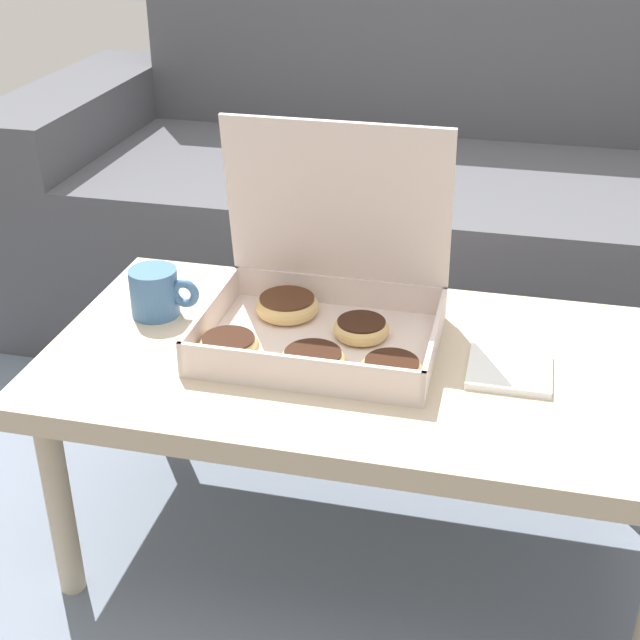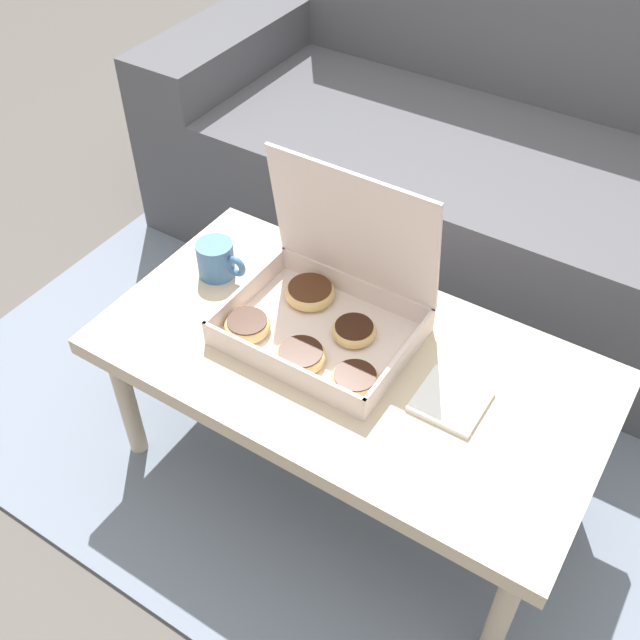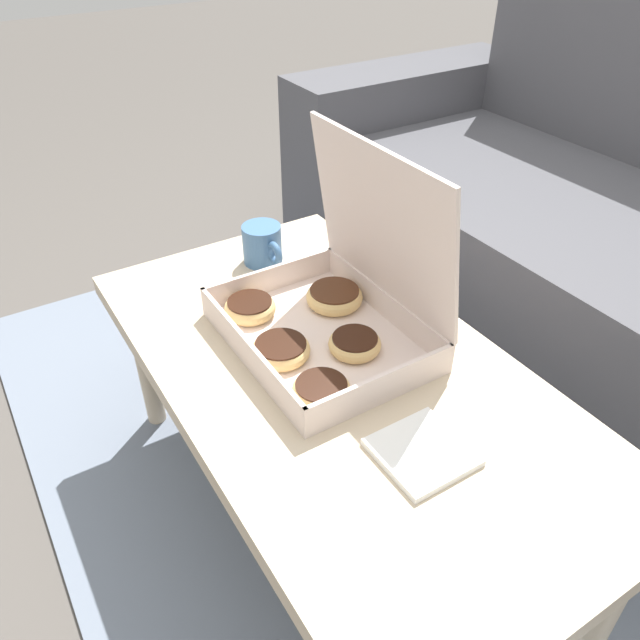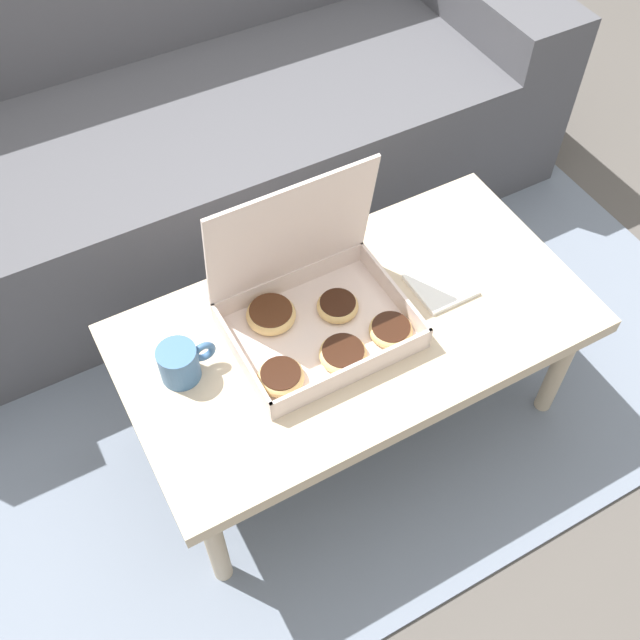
# 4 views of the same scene
# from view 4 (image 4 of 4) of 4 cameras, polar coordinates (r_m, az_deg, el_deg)

# --- Properties ---
(ground_plane) EXTENTS (12.00, 12.00, 0.00)m
(ground_plane) POSITION_cam_4_polar(r_m,az_deg,el_deg) (2.11, 0.50, -4.64)
(ground_plane) COLOR #514C47
(area_rug) EXTENTS (2.29, 1.93, 0.01)m
(area_rug) POSITION_cam_4_polar(r_m,az_deg,el_deg) (2.26, -3.20, 1.05)
(area_rug) COLOR slate
(area_rug) RESTS_ON ground_plane
(couch) EXTENTS (2.17, 0.86, 0.91)m
(couch) POSITION_cam_4_polar(r_m,az_deg,el_deg) (2.40, -9.42, 14.38)
(couch) COLOR #4C4C51
(couch) RESTS_ON ground_plane
(coffee_table) EXTENTS (1.07, 0.57, 0.42)m
(coffee_table) POSITION_cam_4_polar(r_m,az_deg,el_deg) (1.73, 2.68, -1.10)
(coffee_table) COLOR #C6B293
(coffee_table) RESTS_ON ground_plane
(pastry_box) EXTENTS (0.39, 0.30, 0.36)m
(pastry_box) POSITION_cam_4_polar(r_m,az_deg,el_deg) (1.64, -0.47, 0.55)
(pastry_box) COLOR silver
(pastry_box) RESTS_ON coffee_table
(coffee_mug) EXTENTS (0.13, 0.09, 0.09)m
(coffee_mug) POSITION_cam_4_polar(r_m,az_deg,el_deg) (1.61, -10.60, -3.23)
(coffee_mug) COLOR #3D6693
(coffee_mug) RESTS_ON coffee_table
(napkin_stack) EXTENTS (0.13, 0.13, 0.01)m
(napkin_stack) POSITION_cam_4_polar(r_m,az_deg,el_deg) (1.79, 9.19, 2.66)
(napkin_stack) COLOR white
(napkin_stack) RESTS_ON coffee_table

